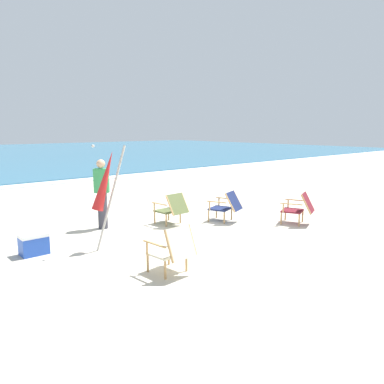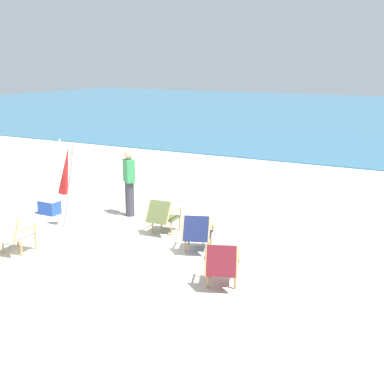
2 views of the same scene
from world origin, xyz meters
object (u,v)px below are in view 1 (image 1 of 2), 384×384
at_px(beach_chair_far_center, 172,208).
at_px(cooler_box, 34,244).
at_px(beach_chair_front_right, 226,205).
at_px(umbrella_furled_red, 105,182).
at_px(beach_chair_back_right, 173,248).
at_px(person_near_chairs, 102,193).
at_px(beach_chair_back_left, 299,207).

relative_size(beach_chair_far_center, cooler_box, 1.64).
relative_size(beach_chair_front_right, umbrella_furled_red, 0.45).
bearing_deg(beach_chair_back_right, beach_chair_far_center, 52.48).
distance_m(beach_chair_far_center, person_near_chairs, 1.70).
distance_m(beach_chair_front_right, umbrella_furled_red, 3.47).
bearing_deg(beach_chair_front_right, beach_chair_back_right, -149.60).
distance_m(beach_chair_back_left, cooler_box, 6.04).
height_order(beach_chair_far_center, person_near_chairs, person_near_chairs).
xyz_separation_m(beach_chair_far_center, umbrella_furled_red, (-2.12, -0.68, 0.92)).
relative_size(beach_chair_back_left, umbrella_furled_red, 0.44).
xyz_separation_m(beach_chair_far_center, cooler_box, (-3.31, -0.04, -0.22)).
height_order(beach_chair_far_center, umbrella_furled_red, umbrella_furled_red).
bearing_deg(umbrella_furled_red, person_near_chairs, 65.35).
relative_size(beach_chair_front_right, beach_chair_back_right, 1.13).
height_order(beach_chair_back_left, beach_chair_back_right, beach_chair_back_right).
relative_size(beach_chair_front_right, cooler_box, 1.87).
bearing_deg(cooler_box, person_near_chairs, 24.19).
height_order(beach_chair_back_left, umbrella_furled_red, umbrella_furled_red).
xyz_separation_m(beach_chair_back_left, beach_chair_far_center, (-2.40, 2.00, -0.00)).
relative_size(umbrella_furled_red, cooler_box, 4.18).
relative_size(beach_chair_back_left, beach_chair_far_center, 1.13).
height_order(beach_chair_far_center, beach_chair_back_right, beach_chair_back_right).
bearing_deg(beach_chair_front_right, umbrella_furled_red, -179.67).
bearing_deg(beach_chair_far_center, cooler_box, -179.24).
relative_size(beach_chair_back_right, umbrella_furled_red, 0.40).
distance_m(beach_chair_back_left, umbrella_furled_red, 4.80).
distance_m(beach_chair_front_right, beach_chair_far_center, 1.39).
xyz_separation_m(beach_chair_front_right, beach_chair_far_center, (-1.22, 0.66, 0.00)).
distance_m(beach_chair_back_left, beach_chair_back_right, 4.36).
height_order(beach_chair_back_left, person_near_chairs, person_near_chairs).
xyz_separation_m(beach_chair_back_left, beach_chair_front_right, (-1.18, 1.34, -0.00)).
relative_size(beach_chair_back_right, cooler_box, 1.66).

